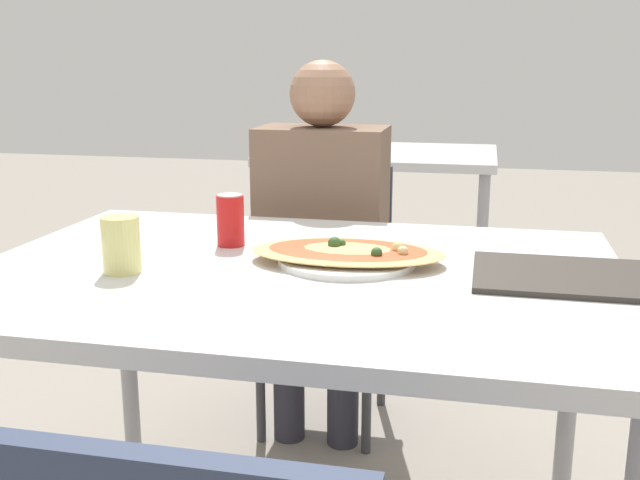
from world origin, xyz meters
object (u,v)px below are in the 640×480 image
(soda_can, at_px, (230,220))
(person_seated, at_px, (322,222))
(drink_glass, at_px, (121,245))
(dining_table, at_px, (295,296))
(chair_far_seated, at_px, (329,278))
(pizza_main, at_px, (348,254))

(soda_can, bearing_deg, person_seated, 79.42)
(person_seated, height_order, drink_glass, person_seated)
(dining_table, height_order, person_seated, person_seated)
(dining_table, height_order, chair_far_seated, chair_far_seated)
(dining_table, height_order, pizza_main, pizza_main)
(soda_can, bearing_deg, drink_glass, -118.61)
(chair_far_seated, bearing_deg, person_seated, 90.00)
(pizza_main, bearing_deg, chair_far_seated, 104.91)
(chair_far_seated, height_order, pizza_main, chair_far_seated)
(chair_far_seated, xyz_separation_m, pizza_main, (0.20, -0.76, 0.29))
(chair_far_seated, height_order, drink_glass, drink_glass)
(chair_far_seated, bearing_deg, dining_table, 96.74)
(person_seated, distance_m, soda_can, 0.57)
(chair_far_seated, distance_m, person_seated, 0.24)
(pizza_main, bearing_deg, soda_can, 162.98)
(chair_far_seated, bearing_deg, pizza_main, 104.91)
(person_seated, distance_m, drink_glass, 0.87)
(dining_table, xyz_separation_m, person_seated, (-0.10, 0.71, 0.01))
(dining_table, height_order, soda_can, soda_can)
(pizza_main, distance_m, soda_can, 0.32)
(chair_far_seated, relative_size, soda_can, 6.80)
(soda_can, bearing_deg, pizza_main, -17.02)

